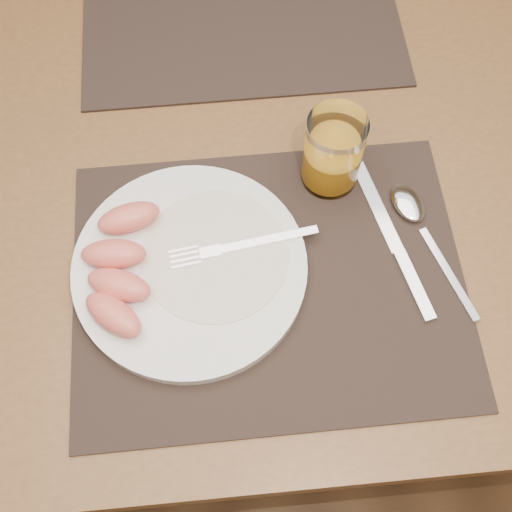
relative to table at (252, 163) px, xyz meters
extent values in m
plane|color=brown|center=(0.00, 0.00, -0.67)|extent=(5.00, 5.00, 0.00)
cube|color=brown|center=(0.00, 0.00, 0.06)|extent=(1.40, 0.90, 0.04)
cube|color=#2E231D|center=(0.00, -0.22, 0.09)|extent=(0.45, 0.35, 0.00)
cube|color=#2E231D|center=(0.00, 0.22, 0.09)|extent=(0.45, 0.35, 0.00)
cylinder|color=white|center=(-0.09, -0.20, 0.10)|extent=(0.27, 0.27, 0.02)
cylinder|color=white|center=(-0.06, -0.19, 0.10)|extent=(0.17, 0.17, 0.00)
cube|color=silver|center=(0.01, -0.18, 0.11)|extent=(0.12, 0.03, 0.00)
cube|color=silver|center=(-0.06, -0.19, 0.11)|extent=(0.03, 0.02, 0.00)
cube|color=silver|center=(-0.09, -0.19, 0.11)|extent=(0.04, 0.03, 0.00)
cube|color=silver|center=(0.14, -0.14, 0.09)|extent=(0.04, 0.13, 0.00)
cube|color=silver|center=(0.17, -0.24, 0.09)|extent=(0.03, 0.09, 0.01)
cube|color=silver|center=(0.21, -0.23, 0.09)|extent=(0.05, 0.12, 0.00)
ellipsoid|color=silver|center=(0.18, -0.14, 0.09)|extent=(0.05, 0.06, 0.01)
cylinder|color=white|center=(0.09, -0.09, 0.14)|extent=(0.07, 0.07, 0.11)
cylinder|color=orange|center=(0.09, -0.09, 0.12)|extent=(0.06, 0.06, 0.05)
ellipsoid|color=#E6725E|center=(-0.17, -0.26, 0.12)|extent=(0.08, 0.08, 0.03)
ellipsoid|color=#E6725E|center=(-0.17, -0.22, 0.12)|extent=(0.08, 0.06, 0.03)
ellipsoid|color=#E6725E|center=(-0.17, -0.18, 0.12)|extent=(0.08, 0.04, 0.03)
ellipsoid|color=#E6725E|center=(-0.16, -0.14, 0.12)|extent=(0.08, 0.05, 0.03)
camera|label=1|loc=(-0.04, -0.51, 0.77)|focal=45.00mm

